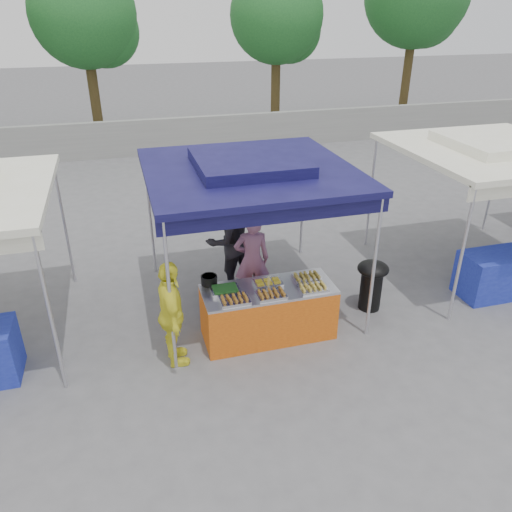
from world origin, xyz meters
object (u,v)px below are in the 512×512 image
object	(u,v)px
wok_burner	(372,281)
helper_man	(229,241)
cooking_pot	(209,280)
vendor_woman	(252,260)
vendor_table	(268,312)
customer_person	(172,315)

from	to	relation	value
wok_burner	helper_man	world-z (taller)	helper_man
cooking_pot	helper_man	world-z (taller)	helper_man
vendor_woman	cooking_pot	bearing A→B (deg)	43.13
vendor_table	wok_burner	bearing A→B (deg)	8.49
vendor_table	cooking_pot	distance (m)	1.04
wok_burner	vendor_woman	xyz separation A→B (m)	(-1.88, 0.71, 0.31)
cooking_pot	customer_person	size ratio (longest dim) A/B	0.15
customer_person	cooking_pot	bearing A→B (deg)	-47.99
helper_man	customer_person	distance (m)	2.32
helper_man	vendor_table	bearing A→B (deg)	79.11
vendor_table	customer_person	bearing A→B (deg)	-169.92
helper_man	wok_burner	bearing A→B (deg)	128.14
vendor_table	wok_burner	xyz separation A→B (m)	(1.89, 0.28, 0.10)
vendor_table	cooking_pot	bearing A→B (deg)	156.69
cooking_pot	vendor_woman	size ratio (longest dim) A/B	0.15
wok_burner	vendor_woman	world-z (taller)	vendor_woman
vendor_table	vendor_woman	bearing A→B (deg)	89.35
cooking_pot	helper_man	bearing A→B (deg)	65.13
vendor_woman	wok_burner	bearing A→B (deg)	165.41
vendor_woman	vendor_table	bearing A→B (deg)	95.52
helper_man	customer_person	world-z (taller)	helper_man
vendor_table	helper_man	size ratio (longest dim) A/B	1.10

